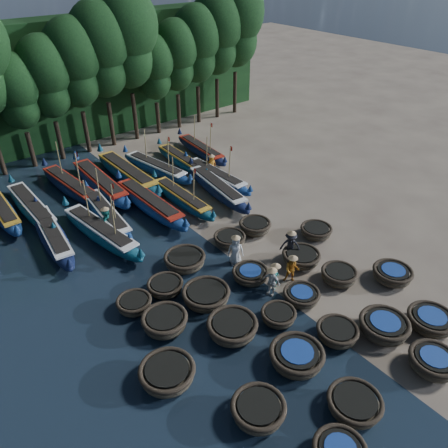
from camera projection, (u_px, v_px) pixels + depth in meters
ground at (243, 267)px, 24.03m from camera, size 120.00×120.00×0.00m
foliage_wall at (61, 83)px, 36.62m from camera, size 40.00×3.00×10.00m
coracle_2 at (354, 404)px, 16.50m from camera, size 2.14×2.14×0.69m
coracle_3 at (433, 362)px, 18.05m from camera, size 2.06×2.06×0.82m
coracle_4 at (431, 320)px, 20.09m from camera, size 2.19×2.19×0.73m
coracle_5 at (258, 410)px, 16.24m from camera, size 2.18×2.18×0.77m
coracle_6 at (297, 357)px, 18.27m from camera, size 2.36×2.36×0.82m
coracle_7 at (337, 333)px, 19.48m from camera, size 2.24×2.24×0.71m
coracle_8 at (384, 326)px, 19.70m from camera, size 2.78×2.78×0.83m
coracle_9 at (392, 274)px, 22.86m from camera, size 2.29×2.29×0.73m
coracle_10 at (167, 373)px, 17.60m from camera, size 2.33×2.33×0.79m
coracle_11 at (232, 327)px, 19.66m from camera, size 2.64×2.64×0.83m
coracle_12 at (278, 316)px, 20.41m from camera, size 1.69×1.69×0.64m
coracle_13 at (301, 296)px, 21.53m from camera, size 1.87×1.87×0.66m
coracle_14 at (339, 275)px, 22.76m from camera, size 2.11×2.11×0.76m
coracle_15 at (165, 322)px, 19.95m from camera, size 2.35×2.35×0.83m
coracle_16 at (206, 295)px, 21.46m from camera, size 2.68×2.68×0.78m
coracle_17 at (250, 274)px, 22.93m from camera, size 2.34×2.34×0.64m
coracle_18 at (301, 257)px, 24.11m from camera, size 2.50×2.50×0.70m
coracle_19 at (316, 231)px, 26.34m from camera, size 2.34×2.34×0.65m
coracle_20 at (134, 304)px, 21.03m from camera, size 2.02×2.02×0.69m
coracle_21 at (165, 286)px, 22.15m from camera, size 2.05×2.05×0.63m
coracle_22 at (185, 260)px, 23.81m from camera, size 2.82×2.82×0.78m
coracle_23 at (230, 239)px, 25.61m from camera, size 2.09×2.09×0.65m
coracle_24 at (255, 226)px, 26.67m from camera, size 2.13×2.13×0.74m
long_boat_2 at (52, 235)px, 25.64m from camera, size 2.22×7.89×1.40m
long_boat_3 at (101, 232)px, 25.93m from camera, size 2.51×8.30×3.55m
long_boat_4 at (107, 215)px, 27.55m from camera, size 2.08×7.82×3.33m
long_boat_5 at (150, 203)px, 28.70m from camera, size 1.67×8.63×1.52m
long_boat_6 at (182, 198)px, 29.43m from camera, size 1.29×7.38×3.14m
long_boat_7 at (217, 188)px, 30.52m from camera, size 2.42×8.09×1.44m
long_boat_8 at (216, 176)px, 32.10m from camera, size 1.66×7.65×3.25m
long_boat_10 at (2, 210)px, 28.14m from camera, size 1.49×7.71×1.36m
long_boat_11 at (32, 207)px, 28.33m from camera, size 1.53×8.29×1.46m
long_boat_12 at (70, 186)px, 30.79m from camera, size 2.18×8.20×3.50m
long_boat_13 at (100, 183)px, 31.06m from camera, size 1.77×9.06×1.60m
long_boat_14 at (127, 173)px, 32.27m from camera, size 1.70×9.22×1.62m
long_boat_15 at (156, 168)px, 33.26m from camera, size 2.63×7.71×3.32m
long_boat_16 at (182, 160)px, 34.47m from camera, size 1.54×7.34×1.29m
long_boat_17 at (201, 150)px, 36.18m from camera, size 1.83×7.41×3.15m
fisherman_0 at (236, 249)px, 23.80m from camera, size 1.04×0.97×1.99m
fisherman_1 at (275, 275)px, 22.12m from camera, size 0.65×0.62×1.69m
fisherman_2 at (292, 269)px, 22.55m from camera, size 0.95×0.99×1.80m
fisherman_3 at (290, 245)px, 24.18m from camera, size 1.26×1.29×1.98m
fisherman_4 at (271, 281)px, 21.74m from camera, size 0.66×1.00×1.79m
fisherman_5 at (107, 219)px, 26.49m from camera, size 1.39×1.47×1.86m
fisherman_6 at (212, 164)px, 33.18m from camera, size 0.81×0.62×1.70m
tree_5 at (16, 91)px, 31.44m from camera, size 3.68×3.68×8.68m
tree_6 at (46, 76)px, 32.28m from camera, size 4.09×4.09×9.65m
tree_7 at (74, 62)px, 33.12m from camera, size 4.51×4.51×10.63m
tree_8 at (100, 49)px, 33.96m from camera, size 4.92×4.92×11.60m
tree_9 at (126, 36)px, 34.79m from camera, size 5.34×5.34×12.58m
tree_10 at (154, 66)px, 37.48m from camera, size 3.68×3.68×8.68m
tree_11 at (175, 54)px, 38.32m from camera, size 4.09×4.09×9.65m
tree_12 at (196, 43)px, 39.15m from camera, size 4.51×4.51×10.63m
tree_13 at (217, 32)px, 39.99m from camera, size 4.92×4.92×11.60m
tree_14 at (236, 22)px, 40.83m from camera, size 5.34×5.34×12.58m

